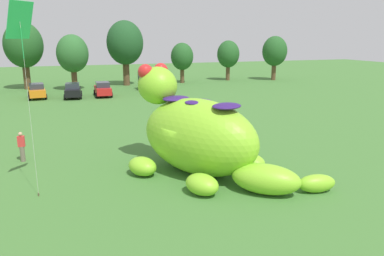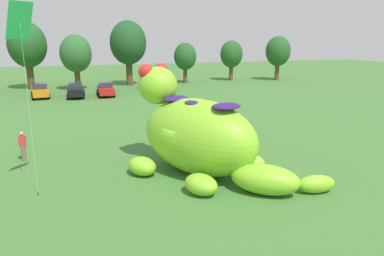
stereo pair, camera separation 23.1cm
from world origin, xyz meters
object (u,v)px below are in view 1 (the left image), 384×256
object	(u,v)px
car_red	(103,89)
box_truck	(152,79)
spectator_mid_field	(22,147)
car_orange	(37,91)
spectator_near_inflatable	(167,99)
giant_inflatable_creature	(199,135)
car_black	(73,90)
tethered_flying_kite	(20,23)

from	to	relation	value
car_red	box_truck	size ratio (longest dim) A/B	0.63
car_red	spectator_mid_field	world-z (taller)	car_red
car_orange	spectator_near_inflatable	distance (m)	16.28
car_orange	spectator_mid_field	world-z (taller)	car_orange
giant_inflatable_creature	spectator_mid_field	world-z (taller)	giant_inflatable_creature
spectator_mid_field	car_red	bearing A→B (deg)	73.56
spectator_near_inflatable	spectator_mid_field	world-z (taller)	same
car_orange	car_red	distance (m)	7.39
car_black	tethered_flying_kite	xyz separation A→B (m)	(-2.23, -28.04, 6.50)
car_black	tethered_flying_kite	size ratio (longest dim) A/B	0.51
car_black	car_orange	bearing A→B (deg)	165.46
car_orange	car_black	world-z (taller)	same
car_red	car_black	bearing A→B (deg)	-178.91
car_orange	tethered_flying_kite	distance (m)	29.82
spectator_mid_field	tethered_flying_kite	world-z (taller)	tethered_flying_kite
spectator_near_inflatable	box_truck	bearing A→B (deg)	84.53
giant_inflatable_creature	spectator_near_inflatable	size ratio (longest dim) A/B	5.29
tethered_flying_kite	giant_inflatable_creature	bearing A→B (deg)	3.39
car_orange	tethered_flying_kite	size ratio (longest dim) A/B	0.52
giant_inflatable_creature	tethered_flying_kite	size ratio (longest dim) A/B	1.10
giant_inflatable_creature	car_red	distance (m)	27.75
car_black	spectator_near_inflatable	world-z (taller)	car_black
giant_inflatable_creature	car_red	size ratio (longest dim) A/B	2.20
tethered_flying_kite	car_orange	bearing A→B (deg)	93.37
box_truck	spectator_near_inflatable	xyz separation A→B (m)	(-1.05, -10.99, -0.75)
box_truck	tethered_flying_kite	bearing A→B (deg)	-111.97
giant_inflatable_creature	box_truck	distance (m)	29.72
spectator_mid_field	tethered_flying_kite	distance (m)	8.50
car_orange	spectator_mid_field	bearing A→B (deg)	-88.52
giant_inflatable_creature	tethered_flying_kite	world-z (taller)	tethered_flying_kite
box_truck	spectator_mid_field	world-z (taller)	box_truck
spectator_near_inflatable	car_orange	bearing A→B (deg)	141.27
box_truck	spectator_mid_field	size ratio (longest dim) A/B	3.82
giant_inflatable_creature	car_orange	size ratio (longest dim) A/B	2.12
box_truck	spectator_near_inflatable	bearing A→B (deg)	-95.47
box_truck	spectator_near_inflatable	world-z (taller)	box_truck
car_black	spectator_near_inflatable	xyz separation A→B (m)	(8.76, -9.17, -0.01)
spectator_near_inflatable	tethered_flying_kite	world-z (taller)	tethered_flying_kite
tethered_flying_kite	box_truck	bearing A→B (deg)	68.03
box_truck	spectator_near_inflatable	distance (m)	11.06
spectator_mid_field	box_truck	bearing A→B (deg)	61.79
car_red	spectator_near_inflatable	size ratio (longest dim) A/B	2.40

